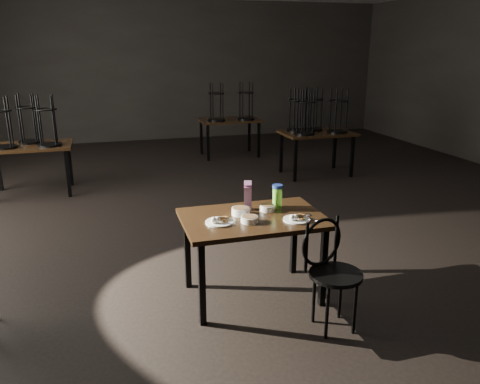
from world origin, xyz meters
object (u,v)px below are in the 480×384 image
object	(u,v)px
juice_carton	(248,196)
water_bottle	(277,196)
bentwood_chair	(330,265)
main_table	(253,225)

from	to	relation	value
juice_carton	water_bottle	world-z (taller)	juice_carton
water_bottle	bentwood_chair	bearing A→B (deg)	-78.55
main_table	bentwood_chair	distance (m)	0.75
juice_carton	bentwood_chair	size ratio (longest dim) A/B	0.31
main_table	water_bottle	world-z (taller)	water_bottle
juice_carton	bentwood_chair	distance (m)	0.96
main_table	water_bottle	xyz separation A→B (m)	(0.28, 0.17, 0.19)
main_table	juice_carton	world-z (taller)	juice_carton
main_table	bentwood_chair	world-z (taller)	bentwood_chair
main_table	water_bottle	distance (m)	0.38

